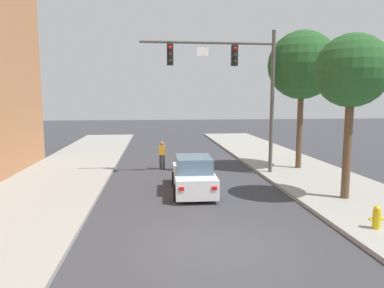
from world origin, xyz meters
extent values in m
plane|color=#38383D|center=(0.00, 0.00, 0.00)|extent=(120.00, 120.00, 0.00)
cylinder|color=#514C47|center=(4.60, 8.79, 3.90)|extent=(0.20, 0.20, 7.50)
cylinder|color=#514C47|center=(1.13, 8.79, 6.95)|extent=(6.93, 0.14, 0.14)
cube|color=black|center=(2.52, 8.79, 6.33)|extent=(0.32, 0.28, 1.05)
sphere|color=red|center=(2.52, 8.64, 6.66)|extent=(0.18, 0.18, 0.18)
sphere|color=#2D2823|center=(2.52, 8.64, 6.33)|extent=(0.18, 0.18, 0.18)
sphere|color=#2D2823|center=(2.52, 8.64, 6.00)|extent=(0.18, 0.18, 0.18)
cube|color=black|center=(-0.81, 8.79, 6.33)|extent=(0.32, 0.28, 1.05)
sphere|color=red|center=(-0.81, 8.64, 6.66)|extent=(0.18, 0.18, 0.18)
sphere|color=#2D2823|center=(-0.81, 8.64, 6.33)|extent=(0.18, 0.18, 0.18)
sphere|color=#2D2823|center=(-0.81, 8.64, 6.00)|extent=(0.18, 0.18, 0.18)
cube|color=white|center=(0.86, 8.77, 6.50)|extent=(0.60, 0.03, 0.44)
cube|color=silver|center=(0.04, 5.74, 0.56)|extent=(1.81, 4.24, 0.80)
cube|color=slate|center=(0.03, 5.59, 1.28)|extent=(1.55, 2.04, 0.64)
cylinder|color=black|center=(-0.73, 7.06, 0.32)|extent=(0.24, 0.65, 0.64)
cylinder|color=black|center=(0.88, 7.02, 0.32)|extent=(0.24, 0.65, 0.64)
cylinder|color=black|center=(-0.80, 4.46, 0.32)|extent=(0.24, 0.65, 0.64)
cylinder|color=black|center=(0.81, 4.41, 0.32)|extent=(0.24, 0.65, 0.64)
cube|color=red|center=(-0.66, 3.63, 0.68)|extent=(0.20, 0.05, 0.14)
cube|color=red|center=(0.62, 3.60, 0.68)|extent=(0.20, 0.05, 0.14)
cylinder|color=#333338|center=(-1.32, 10.86, 0.42)|extent=(0.14, 0.14, 0.85)
cylinder|color=#333338|center=(-1.14, 10.86, 0.42)|extent=(0.14, 0.14, 0.85)
cube|color=orange|center=(-1.23, 10.86, 1.13)|extent=(0.36, 0.22, 0.56)
sphere|color=#9E7051|center=(-1.23, 10.86, 1.53)|extent=(0.22, 0.22, 0.22)
cylinder|color=gold|center=(5.08, 0.28, 0.43)|extent=(0.24, 0.24, 0.55)
sphere|color=gold|center=(5.08, 0.28, 0.76)|extent=(0.22, 0.22, 0.22)
cylinder|color=gold|center=(4.90, 0.28, 0.45)|extent=(0.12, 0.09, 0.09)
cylinder|color=gold|center=(5.26, 0.28, 0.45)|extent=(0.12, 0.09, 0.09)
cylinder|color=brown|center=(5.92, 3.57, 2.14)|extent=(0.32, 0.32, 3.97)
sphere|color=#235123|center=(5.92, 3.57, 5.18)|extent=(2.82, 2.82, 2.82)
cylinder|color=brown|center=(6.60, 9.73, 2.35)|extent=(0.32, 0.32, 4.40)
sphere|color=#235123|center=(6.60, 9.73, 5.98)|extent=(3.79, 3.79, 3.79)
camera|label=1|loc=(-1.65, -9.33, 4.10)|focal=32.64mm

